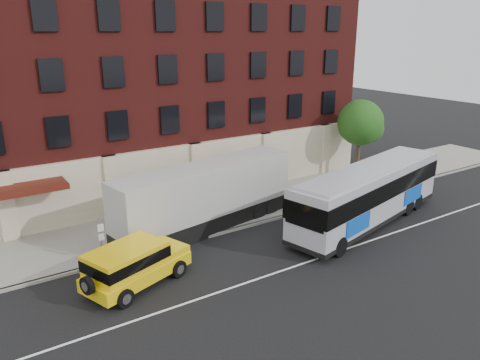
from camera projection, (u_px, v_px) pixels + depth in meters
ground at (307, 268)px, 23.87m from camera, size 120.00×120.00×0.00m
sidewalk at (217, 212)px, 31.02m from camera, size 60.00×6.00×0.15m
kerb at (242, 227)px, 28.63m from camera, size 60.00×0.25×0.15m
lane_line at (301, 264)px, 24.27m from camera, size 60.00×0.12×0.01m
building at (161, 85)px, 35.03m from camera, size 30.00×12.10×15.00m
sign_pole at (101, 238)px, 23.89m from camera, size 0.30×0.20×2.50m
street_tree at (361, 124)px, 37.15m from camera, size 3.60×3.60×6.20m
city_bus at (369, 192)px, 28.88m from camera, size 13.60×5.76×3.64m
yellow_suv at (133, 263)px, 21.87m from camera, size 5.60×3.73×2.09m
shipping_container at (206, 198)px, 28.08m from camera, size 12.21×4.48×3.99m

